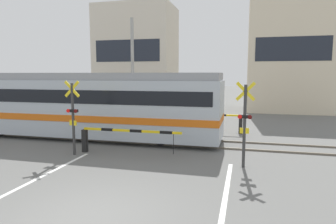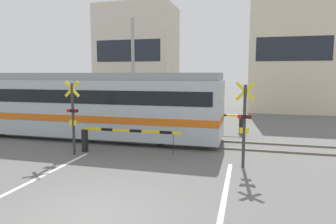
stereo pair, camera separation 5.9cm
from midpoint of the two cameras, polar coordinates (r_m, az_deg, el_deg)
ground_plane at (r=7.55m, az=-14.70°, el=-19.07°), size 160.00×160.00×0.00m
rail_track_near at (r=14.06m, az=0.23°, el=-6.27°), size 50.00×0.10×0.08m
rail_track_far at (r=15.41m, az=1.56°, el=-5.07°), size 50.00×0.10×0.08m
road_stripe_left at (r=9.62m, az=-28.99°, el=-13.85°), size 0.14×9.10×0.01m
road_stripe_right at (r=7.24m, az=10.07°, el=-20.13°), size 0.14×9.10×0.01m
commuter_train at (r=16.30m, az=-15.96°, el=1.62°), size 14.54×2.83×3.38m
crossing_barrier_near at (r=12.73m, az=-10.57°, el=-4.37°), size 4.35×0.20×1.07m
crossing_barrier_far at (r=17.25m, az=9.66°, el=-1.33°), size 4.35×0.20×1.07m
crossing_signal_left at (r=12.84m, az=-17.53°, el=-0.42°), size 0.68×0.15×3.06m
crossing_signal_right at (r=10.88m, az=14.49°, el=-1.63°), size 0.68×0.15×3.06m
pedestrian at (r=20.70m, az=2.11°, el=0.64°), size 0.38×0.22×1.66m
building_left_of_street at (r=30.87m, az=-5.73°, el=10.27°), size 7.47×5.27×9.97m
building_right_of_street at (r=29.17m, az=22.09°, el=9.74°), size 6.93×5.27×9.75m
utility_pole_streetside at (r=20.92m, az=-6.59°, el=7.80°), size 0.22×0.22×7.11m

